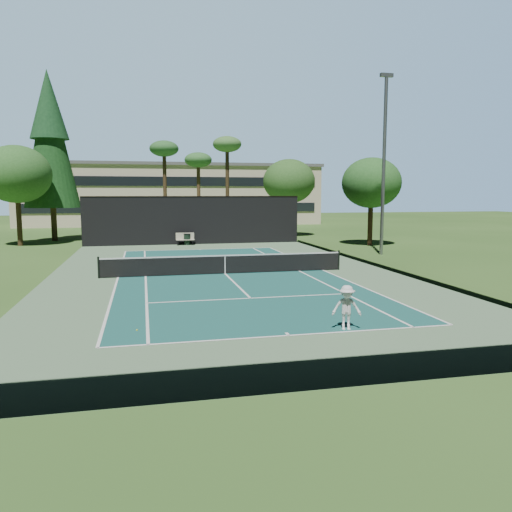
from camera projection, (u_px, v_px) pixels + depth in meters
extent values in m
plane|color=#335A21|center=(225.00, 274.00, 26.39)|extent=(160.00, 160.00, 0.00)
cube|color=#5C805A|center=(225.00, 274.00, 26.39)|extent=(18.00, 32.00, 0.01)
cube|color=#1B5751|center=(225.00, 274.00, 26.39)|extent=(10.97, 23.77, 0.01)
cube|color=white|center=(289.00, 335.00, 14.88)|extent=(10.97, 0.10, 0.01)
cube|color=white|center=(200.00, 249.00, 37.89)|extent=(10.97, 0.10, 0.01)
cube|color=white|center=(250.00, 298.00, 20.19)|extent=(8.23, 0.10, 0.01)
cube|color=white|center=(209.00, 258.00, 32.58)|extent=(8.23, 0.10, 0.01)
cube|color=white|center=(118.00, 277.00, 25.18)|extent=(0.10, 23.77, 0.01)
cube|color=white|center=(323.00, 270.00, 27.59)|extent=(0.10, 23.77, 0.01)
cube|color=white|center=(146.00, 276.00, 25.48)|extent=(0.10, 23.77, 0.01)
cube|color=white|center=(299.00, 271.00, 27.29)|extent=(0.10, 23.77, 0.01)
cube|color=white|center=(225.00, 274.00, 26.38)|extent=(0.10, 12.80, 0.01)
cube|color=white|center=(288.00, 334.00, 15.03)|extent=(0.10, 0.30, 0.01)
cube|color=white|center=(200.00, 250.00, 37.74)|extent=(0.10, 0.30, 0.01)
cylinder|color=black|center=(99.00, 268.00, 24.92)|extent=(0.10, 0.10, 1.10)
cylinder|color=black|center=(339.00, 260.00, 27.72)|extent=(0.10, 0.10, 1.10)
cube|color=black|center=(225.00, 265.00, 26.32)|extent=(12.80, 0.02, 0.92)
cube|color=white|center=(225.00, 256.00, 26.26)|extent=(12.80, 0.04, 0.07)
cube|color=white|center=(225.00, 265.00, 26.32)|extent=(0.05, 0.03, 0.92)
cube|color=black|center=(194.00, 220.00, 41.62)|extent=(18.00, 0.04, 4.00)
cube|color=black|center=(344.00, 298.00, 10.65)|extent=(18.00, 0.04, 4.00)
cube|color=black|center=(382.00, 233.00, 28.11)|extent=(0.04, 32.00, 4.00)
cube|color=black|center=(41.00, 240.00, 24.17)|extent=(0.04, 32.00, 4.00)
cube|color=black|center=(194.00, 196.00, 41.37)|extent=(18.00, 0.06, 0.06)
imported|color=white|center=(347.00, 308.00, 15.51)|extent=(1.02, 0.75, 1.40)
sphere|color=#CBD330|center=(137.00, 330.00, 15.42)|extent=(0.06, 0.06, 0.06)
sphere|color=yellow|center=(169.00, 264.00, 29.73)|extent=(0.07, 0.07, 0.07)
sphere|color=#C6D430|center=(201.00, 268.00, 28.18)|extent=(0.06, 0.06, 0.06)
sphere|color=#D1E834|center=(177.00, 264.00, 30.00)|extent=(0.07, 0.07, 0.07)
cube|color=beige|center=(185.00, 240.00, 41.05)|extent=(1.50, 0.45, 0.05)
cube|color=beige|center=(185.00, 236.00, 41.20)|extent=(1.50, 0.06, 0.55)
cube|color=black|center=(178.00, 243.00, 40.95)|extent=(0.06, 0.40, 0.42)
cube|color=black|center=(193.00, 243.00, 41.21)|extent=(0.06, 0.40, 0.42)
cylinder|color=black|center=(187.00, 240.00, 41.24)|extent=(0.52, 0.52, 0.90)
cylinder|color=black|center=(187.00, 234.00, 41.18)|extent=(0.56, 0.56, 0.05)
cylinder|color=#4A361F|center=(54.00, 221.00, 44.83)|extent=(0.50, 0.50, 3.60)
cone|color=#163E18|center=(50.00, 139.00, 43.93)|extent=(4.80, 4.80, 12.00)
cone|color=#163D1F|center=(48.00, 104.00, 43.56)|extent=(3.30, 3.30, 6.00)
cylinder|color=#46321E|center=(165.00, 193.00, 48.64)|extent=(0.36, 0.36, 8.55)
ellipsoid|color=#295C29|center=(164.00, 149.00, 48.11)|extent=(2.80, 2.80, 1.54)
cylinder|color=#4F3822|center=(199.00, 198.00, 51.40)|extent=(0.36, 0.36, 7.65)
ellipsoid|color=#2E622C|center=(198.00, 160.00, 50.93)|extent=(2.80, 2.80, 1.54)
cylinder|color=#3F2E1B|center=(227.00, 191.00, 48.96)|extent=(0.36, 0.36, 9.00)
ellipsoid|color=#3D6E31|center=(227.00, 144.00, 48.40)|extent=(2.80, 2.80, 1.54)
cylinder|color=#49351F|center=(289.00, 219.00, 49.65)|extent=(0.40, 0.40, 3.52)
ellipsoid|color=#2D5722|center=(289.00, 181.00, 49.19)|extent=(5.12, 5.12, 4.35)
cylinder|color=#462B1E|center=(370.00, 225.00, 40.86)|extent=(0.40, 0.40, 3.30)
ellipsoid|color=#265A23|center=(371.00, 183.00, 40.43)|extent=(4.80, 4.80, 4.08)
cylinder|color=#442F1D|center=(19.00, 223.00, 40.51)|extent=(0.40, 0.40, 3.74)
ellipsoid|color=#2C6025|center=(16.00, 174.00, 40.02)|extent=(5.44, 5.44, 4.62)
cube|color=beige|center=(173.00, 195.00, 70.41)|extent=(40.00, 12.00, 8.00)
cube|color=#59595B|center=(172.00, 166.00, 69.90)|extent=(40.50, 12.50, 0.40)
cube|color=black|center=(176.00, 208.00, 64.75)|extent=(38.00, 0.15, 1.20)
cube|color=black|center=(175.00, 181.00, 64.33)|extent=(38.00, 0.15, 1.20)
cylinder|color=gray|center=(384.00, 168.00, 34.08)|extent=(0.24, 0.24, 12.00)
cube|color=gray|center=(387.00, 75.00, 33.32)|extent=(0.90, 0.25, 0.25)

